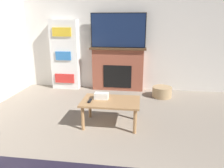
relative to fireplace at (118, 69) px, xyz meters
The scene contains 8 objects.
wall_back 0.86m from the fireplace, 50.75° to the left, with size 5.79×0.06×2.70m.
fireplace is the anchor object (origin of this frame).
tv 0.89m from the fireplace, 90.00° to the right, with size 1.25×0.03×0.77m.
coffee_table 1.87m from the fireplace, 87.23° to the right, with size 0.91×0.59×0.41m.
tissue_box 1.80m from the fireplace, 92.12° to the right, with size 0.22×0.12×0.10m.
remote_control 1.96m from the fireplace, 96.57° to the right, with size 0.04×0.15×0.02m.
bookshelf 1.31m from the fireplace, behind, with size 0.65×0.29×1.63m.
storage_basket 1.17m from the fireplace, 22.00° to the right, with size 0.42×0.42×0.23m.
Camera 1 is at (0.43, -0.49, 1.63)m, focal length 35.00 mm.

